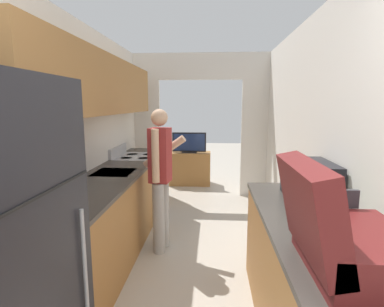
% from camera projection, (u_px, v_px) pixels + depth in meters
% --- Properties ---
extents(wall_left, '(0.38, 7.09, 2.50)m').
position_uv_depth(wall_left, '(67.00, 121.00, 2.78)').
color(wall_left, white).
rests_on(wall_left, ground_plane).
extents(wall_right, '(0.06, 7.09, 2.50)m').
position_uv_depth(wall_right, '(341.00, 155.00, 2.28)').
color(wall_right, white).
rests_on(wall_right, ground_plane).
extents(wall_far_with_doorway, '(2.75, 0.06, 2.50)m').
position_uv_depth(wall_far_with_doorway, '(200.00, 116.00, 5.26)').
color(wall_far_with_doorway, white).
rests_on(wall_far_with_doorway, ground_plane).
extents(counter_left, '(0.62, 3.40, 0.89)m').
position_uv_depth(counter_left, '(111.00, 215.00, 3.26)').
color(counter_left, '#9E6B38').
rests_on(counter_left, ground_plane).
extents(counter_right, '(0.62, 1.99, 0.89)m').
position_uv_depth(counter_right, '(311.00, 288.00, 1.96)').
color(counter_right, '#9E6B38').
rests_on(counter_right, ground_plane).
extents(range_oven, '(0.66, 0.72, 1.03)m').
position_uv_depth(range_oven, '(138.00, 185.00, 4.42)').
color(range_oven, '#B7B7BC').
rests_on(range_oven, ground_plane).
extents(person, '(0.51, 0.41, 1.59)m').
position_uv_depth(person, '(160.00, 177.00, 3.30)').
color(person, '#9E9E9E').
rests_on(person, ground_plane).
extents(suitcase, '(0.53, 0.60, 0.51)m').
position_uv_depth(suitcase, '(341.00, 237.00, 1.33)').
color(suitcase, '#5B1919').
rests_on(suitcase, counter_right).
extents(microwave, '(0.34, 0.51, 0.30)m').
position_uv_depth(microwave, '(309.00, 181.00, 2.36)').
color(microwave, black).
rests_on(microwave, counter_right).
extents(book_stack, '(0.23, 0.29, 0.06)m').
position_uv_depth(book_stack, '(316.00, 220.00, 1.88)').
color(book_stack, gold).
rests_on(book_stack, counter_right).
extents(tv_cabinet, '(0.85, 0.42, 0.67)m').
position_uv_depth(tv_cabinet, '(189.00, 168.00, 6.15)').
color(tv_cabinet, '#9E6B38').
rests_on(tv_cabinet, ground_plane).
extents(television, '(0.68, 0.16, 0.41)m').
position_uv_depth(television, '(189.00, 143.00, 6.02)').
color(television, black).
rests_on(television, tv_cabinet).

